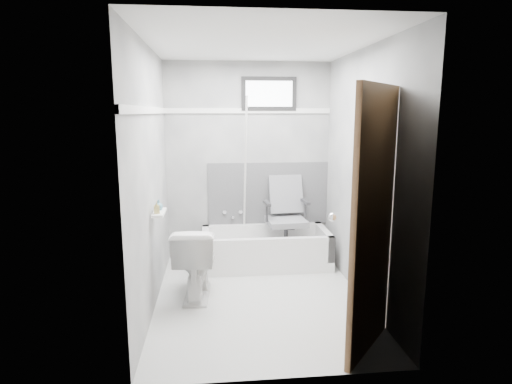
{
  "coord_description": "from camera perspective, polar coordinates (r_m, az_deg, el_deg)",
  "views": [
    {
      "loc": [
        -0.43,
        -3.92,
        1.8
      ],
      "look_at": [
        0.0,
        0.35,
        1.0
      ],
      "focal_mm": 30.0,
      "sensor_mm": 36.0,
      "label": 1
    }
  ],
  "objects": [
    {
      "name": "trim_back",
      "position": [
        5.23,
        -1.05,
        10.78
      ],
      "size": [
        2.0,
        0.02,
        0.06
      ],
      "primitive_type": "cube",
      "color": "white",
      "rests_on": "wall_back"
    },
    {
      "name": "door",
      "position": [
        3.1,
        21.64,
        -5.18
      ],
      "size": [
        0.78,
        0.78,
        2.0
      ],
      "primitive_type": null,
      "color": "#54351F",
      "rests_on": "floor"
    },
    {
      "name": "wall_back",
      "position": [
        5.27,
        -1.04,
        4.03
      ],
      "size": [
        2.0,
        0.02,
        2.4
      ],
      "primitive_type": "cube",
      "color": "slate",
      "rests_on": "floor"
    },
    {
      "name": "ceiling",
      "position": [
        3.99,
        0.53,
        19.2
      ],
      "size": [
        2.6,
        2.6,
        0.0
      ],
      "primitive_type": "plane",
      "rotation": [
        3.14,
        0.0,
        0.0
      ],
      "color": "silver",
      "rests_on": "floor"
    },
    {
      "name": "bathtub",
      "position": [
        5.14,
        1.28,
        -7.46
      ],
      "size": [
        1.5,
        0.7,
        0.42
      ],
      "primitive_type": null,
      "color": "white",
      "rests_on": "floor"
    },
    {
      "name": "soap_bottle_a",
      "position": [
        3.91,
        -13.11,
        -2.04
      ],
      "size": [
        0.06,
        0.06,
        0.11
      ],
      "primitive_type": "imported",
      "rotation": [
        0.0,
        0.0,
        0.17
      ],
      "color": "tan",
      "rests_on": "shelf"
    },
    {
      "name": "soap_bottle_b",
      "position": [
        4.05,
        -12.86,
        -1.7
      ],
      "size": [
        0.09,
        0.09,
        0.1
      ],
      "primitive_type": "imported",
      "rotation": [
        0.0,
        0.0,
        0.24
      ],
      "color": "teal",
      "rests_on": "shelf"
    },
    {
      "name": "backerboard",
      "position": [
        5.35,
        1.65,
        -0.22
      ],
      "size": [
        1.5,
        0.02,
        0.78
      ],
      "primitive_type": "cube",
      "color": "#4C4C4F",
      "rests_on": "wall_back"
    },
    {
      "name": "floor",
      "position": [
        4.34,
        0.48,
        -13.97
      ],
      "size": [
        2.6,
        2.6,
        0.0
      ],
      "primitive_type": "plane",
      "color": "silver",
      "rests_on": "ground"
    },
    {
      "name": "trim_left",
      "position": [
        3.96,
        -14.07,
        10.53
      ],
      "size": [
        0.02,
        2.6,
        0.06
      ],
      "primitive_type": "cube",
      "color": "white",
      "rests_on": "wall_left"
    },
    {
      "name": "shelf",
      "position": [
        4.0,
        -12.78,
        -2.71
      ],
      "size": [
        0.1,
        0.32,
        0.02
      ],
      "primitive_type": "cube",
      "color": "white",
      "rests_on": "wall_left"
    },
    {
      "name": "wall_right",
      "position": [
        4.22,
        14.15,
        2.05
      ],
      "size": [
        0.02,
        2.6,
        2.4
      ],
      "primitive_type": "cube",
      "color": "slate",
      "rests_on": "floor"
    },
    {
      "name": "toilet",
      "position": [
        4.31,
        -8.04,
        -9.14
      ],
      "size": [
        0.45,
        0.75,
        0.71
      ],
      "primitive_type": "imported",
      "rotation": [
        0.0,
        0.0,
        3.08
      ],
      "color": "white",
      "rests_on": "floor"
    },
    {
      "name": "wall_left",
      "position": [
        4.01,
        -13.86,
        1.63
      ],
      "size": [
        0.02,
        2.6,
        2.4
      ],
      "primitive_type": "cube",
      "color": "slate",
      "rests_on": "floor"
    },
    {
      "name": "window",
      "position": [
        5.26,
        1.73,
        12.96
      ],
      "size": [
        0.66,
        0.04,
        0.4
      ],
      "primitive_type": null,
      "color": "black",
      "rests_on": "wall_back"
    },
    {
      "name": "pole",
      "position": [
        5.05,
        -1.45,
        2.02
      ],
      "size": [
        0.02,
        0.59,
        1.87
      ],
      "primitive_type": "cylinder",
      "rotation": [
        0.3,
        0.0,
        0.0
      ],
      "color": "silver",
      "rests_on": "bathtub"
    },
    {
      "name": "faucet",
      "position": [
        5.35,
        -3.13,
        -2.98
      ],
      "size": [
        0.26,
        0.1,
        0.16
      ],
      "primitive_type": null,
      "color": "silver",
      "rests_on": "wall_back"
    },
    {
      "name": "wall_front",
      "position": [
        2.72,
        3.49,
        -2.21
      ],
      "size": [
        2.0,
        0.02,
        2.4
      ],
      "primitive_type": "cube",
      "color": "slate",
      "rests_on": "floor"
    },
    {
      "name": "office_chair",
      "position": [
        5.12,
        4.04,
        -3.2
      ],
      "size": [
        0.58,
        0.58,
        0.93
      ],
      "primitive_type": null,
      "rotation": [
        0.0,
        0.0,
        0.08
      ],
      "color": "slate",
      "rests_on": "bathtub"
    }
  ]
}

